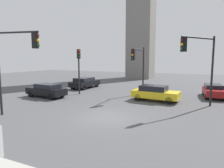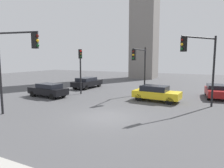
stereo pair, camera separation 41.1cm
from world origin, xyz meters
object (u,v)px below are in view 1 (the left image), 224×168
object	(u,v)px
traffic_light_3	(200,56)
car_4	(47,90)
traffic_light_1	(15,55)
car_0	(213,90)
traffic_light_0	(79,63)
car_2	(85,82)
traffic_light_2	(139,61)
car_1	(155,93)

from	to	relation	value
traffic_light_3	car_4	size ratio (longest dim) A/B	1.30
traffic_light_1	car_0	size ratio (longest dim) A/B	1.39
car_0	car_4	world-z (taller)	car_4
traffic_light_0	car_2	distance (m)	5.24
car_2	traffic_light_0	bearing A→B (deg)	-154.01
traffic_light_3	car_0	size ratio (longest dim) A/B	1.33
traffic_light_2	car_1	world-z (taller)	traffic_light_2
traffic_light_2	car_1	distance (m)	3.74
traffic_light_0	car_2	xyz separation A→B (m)	(-1.87, 4.10, -2.68)
traffic_light_1	car_2	xyz separation A→B (m)	(-2.96, 13.10, -3.40)
car_0	car_1	world-z (taller)	car_1
traffic_light_1	car_1	size ratio (longest dim) A/B	1.37
traffic_light_0	traffic_light_1	bearing A→B (deg)	-45.93
traffic_light_0	traffic_light_2	distance (m)	6.52
car_2	car_4	distance (m)	7.05
car_2	car_0	bearing A→B (deg)	-88.69
traffic_light_0	car_1	size ratio (longest dim) A/B	1.13
car_2	car_4	bearing A→B (deg)	-179.41
traffic_light_3	car_1	xyz separation A→B (m)	(-3.67, 1.60, -3.32)
traffic_light_1	traffic_light_3	xyz separation A→B (m)	(11.03, 7.29, -0.08)
traffic_light_3	car_4	distance (m)	14.54
car_0	traffic_light_3	bearing A→B (deg)	-18.86
car_4	traffic_light_2	bearing A→B (deg)	-148.75
traffic_light_1	car_1	bearing A→B (deg)	38.91
traffic_light_2	car_0	xyz separation A→B (m)	(7.00, 2.92, -2.93)
traffic_light_0	car_1	distance (m)	8.86
traffic_light_0	car_4	xyz separation A→B (m)	(-1.98, -2.95, -2.70)
traffic_light_0	car_1	xyz separation A→B (m)	(8.44, -0.11, -2.68)
car_0	car_1	size ratio (longest dim) A/B	0.98
traffic_light_1	traffic_light_3	distance (m)	13.22
car_1	traffic_light_2	bearing A→B (deg)	152.74
traffic_light_3	car_1	world-z (taller)	traffic_light_3
car_0	car_4	xyz separation A→B (m)	(-15.39, -7.01, 0.03)
traffic_light_0	traffic_light_2	bearing A→B (deg)	47.20
traffic_light_1	traffic_light_2	distance (m)	11.46
car_2	car_4	xyz separation A→B (m)	(-0.11, -7.05, -0.02)
traffic_light_3	car_2	world-z (taller)	traffic_light_3
traffic_light_2	car_1	xyz separation A→B (m)	(2.03, -1.25, -2.88)
traffic_light_1	car_2	distance (m)	13.85
traffic_light_2	car_1	size ratio (longest dim) A/B	1.18
car_0	car_2	world-z (taller)	car_2
traffic_light_1	traffic_light_2	bearing A→B (deg)	50.79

